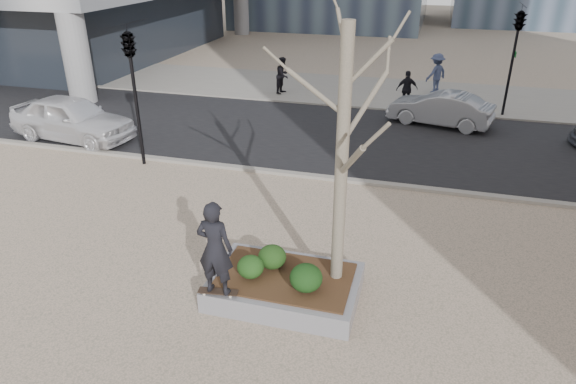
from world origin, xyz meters
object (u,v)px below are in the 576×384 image
(skateboard, at_px, (218,293))
(police_car, at_px, (72,118))
(planter, at_px, (285,287))
(skateboarder, at_px, (215,249))

(skateboard, bearing_deg, police_car, 131.03)
(planter, height_order, skateboarder, skateboarder)
(skateboard, bearing_deg, planter, 30.68)
(planter, xyz_separation_m, skateboarder, (-1.10, -0.88, 1.27))
(planter, height_order, skateboard, skateboard)
(planter, xyz_separation_m, police_car, (-10.17, 7.00, 0.61))
(planter, distance_m, skateboarder, 1.89)
(skateboard, relative_size, police_car, 0.16)
(planter, relative_size, police_car, 0.63)
(skateboard, xyz_separation_m, skateboarder, (-0.00, 0.00, 1.00))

